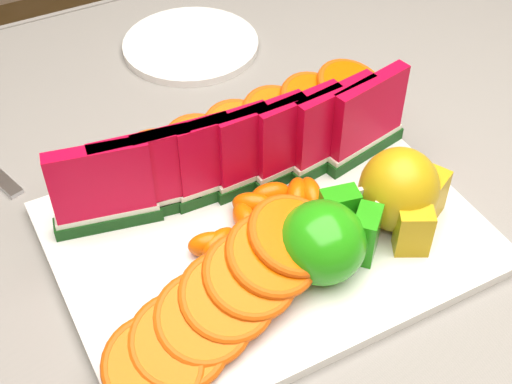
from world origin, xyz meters
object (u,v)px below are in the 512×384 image
object	(u,v)px
pear_cluster	(402,193)
platter	(267,235)
side_plate	(191,45)
apple_cluster	(327,239)

from	to	relation	value
pear_cluster	platter	bearing A→B (deg)	158.48
platter	pear_cluster	distance (m)	0.14
platter	pear_cluster	bearing A→B (deg)	-21.52
platter	side_plate	world-z (taller)	platter
pear_cluster	side_plate	size ratio (longest dim) A/B	0.53
side_plate	platter	bearing A→B (deg)	-102.08
apple_cluster	pear_cluster	distance (m)	0.09
apple_cluster	platter	bearing A→B (deg)	115.49
platter	apple_cluster	world-z (taller)	apple_cluster
platter	apple_cluster	distance (m)	0.08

